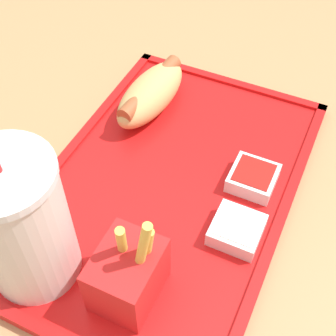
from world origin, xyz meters
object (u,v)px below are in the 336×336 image
hot_dog_far (151,93)px  fries_carton (128,274)px  sauce_cup_mayo (237,229)px  sauce_cup_ketchup (253,177)px  soda_cup (21,224)px

hot_dog_far → fries_carton: fries_carton is taller
sauce_cup_mayo → sauce_cup_ketchup: bearing=5.3°
sauce_cup_ketchup → sauce_cup_mayo: bearing=-174.7°
soda_cup → fries_carton: (0.02, -0.10, -0.04)m
fries_carton → sauce_cup_ketchup: 0.20m
soda_cup → fries_carton: 0.11m
sauce_cup_ketchup → fries_carton: bearing=160.0°
soda_cup → fries_carton: soda_cup is taller
sauce_cup_mayo → fries_carton: bearing=145.4°
sauce_cup_ketchup → soda_cup: bearing=140.2°
soda_cup → sauce_cup_mayo: 0.22m
hot_dog_far → sauce_cup_ketchup: 0.18m
soda_cup → sauce_cup_mayo: (0.12, -0.17, -0.07)m
soda_cup → sauce_cup_ketchup: 0.27m
fries_carton → sauce_cup_ketchup: (0.18, -0.07, -0.02)m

